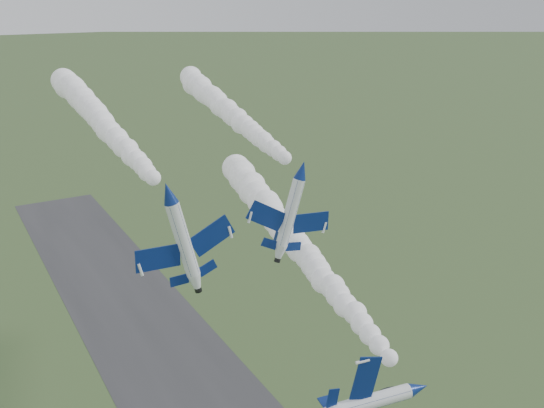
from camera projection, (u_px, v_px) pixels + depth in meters
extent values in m
cylinder|color=white|center=(418.00, 388.00, 56.09)|extent=(2.68, 7.86, 1.42)
cone|color=white|center=(392.00, 361.00, 60.24)|extent=(1.68, 1.87, 1.42)
cylinder|color=black|center=(387.00, 356.00, 61.06)|extent=(0.80, 0.66, 0.72)
ellipsoid|color=black|center=(435.00, 400.00, 54.49)|extent=(1.37, 2.77, 0.95)
cube|color=navy|center=(414.00, 359.00, 55.75)|extent=(0.62, 2.22, 4.24)
cube|color=navy|center=(411.00, 408.00, 57.65)|extent=(0.62, 2.22, 4.24)
cube|color=navy|center=(397.00, 352.00, 59.00)|extent=(0.31, 1.02, 1.84)
cube|color=navy|center=(395.00, 378.00, 60.02)|extent=(0.31, 1.02, 1.84)
cube|color=navy|center=(408.00, 364.00, 59.69)|extent=(2.24, 1.79, 0.17)
cylinder|color=white|center=(168.00, 193.00, 63.20)|extent=(2.40, 9.05, 1.92)
cone|color=navy|center=(186.00, 210.00, 58.44)|extent=(2.05, 2.45, 1.92)
cone|color=white|center=(154.00, 179.00, 67.79)|extent=(2.02, 2.02, 1.92)
cylinder|color=black|center=(151.00, 177.00, 68.68)|extent=(1.01, 0.69, 0.97)
ellipsoid|color=black|center=(174.00, 194.00, 61.01)|extent=(1.45, 3.14, 1.28)
cube|color=navy|center=(138.00, 203.00, 62.91)|extent=(4.94, 2.82, 1.26)
cube|color=navy|center=(194.00, 182.00, 65.07)|extent=(4.94, 2.82, 1.26)
cube|color=navy|center=(142.00, 187.00, 66.40)|extent=(2.16, 1.29, 0.59)
cube|color=navy|center=(170.00, 176.00, 67.55)|extent=(2.16, 1.29, 0.59)
cube|color=navy|center=(153.00, 171.00, 66.18)|extent=(0.75, 1.74, 2.31)
cylinder|color=white|center=(302.00, 170.00, 72.43)|extent=(3.19, 8.76, 1.88)
cone|color=navy|center=(321.00, 183.00, 67.66)|extent=(2.21, 2.51, 1.88)
cone|color=white|center=(286.00, 160.00, 77.01)|extent=(2.14, 2.11, 1.88)
cylinder|color=black|center=(283.00, 158.00, 77.91)|extent=(1.04, 0.75, 0.95)
ellipsoid|color=black|center=(311.00, 171.00, 70.35)|extent=(1.70, 3.10, 1.25)
cube|color=navy|center=(276.00, 166.00, 71.92)|extent=(4.89, 3.13, 1.38)
cube|color=navy|center=(321.00, 174.00, 74.44)|extent=(4.89, 3.13, 1.38)
cube|color=navy|center=(277.00, 159.00, 75.53)|extent=(2.14, 1.42, 0.64)
cube|color=navy|center=(300.00, 163.00, 76.88)|extent=(2.14, 1.42, 0.64)
cube|color=navy|center=(292.00, 152.00, 75.68)|extent=(0.96, 1.72, 2.20)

